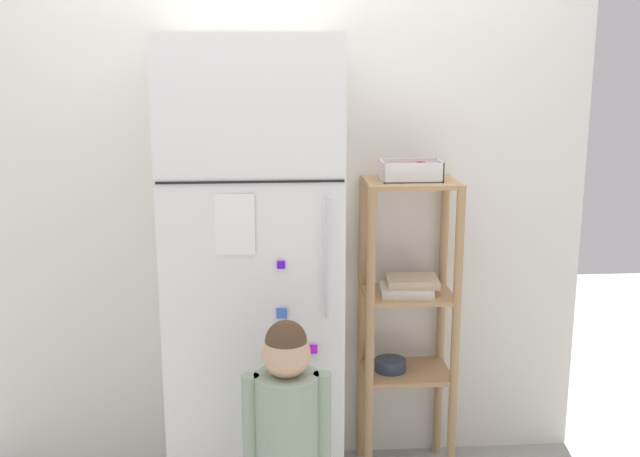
{
  "coord_description": "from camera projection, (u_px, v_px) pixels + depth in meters",
  "views": [
    {
      "loc": [
        -0.05,
        -2.93,
        1.8
      ],
      "look_at": [
        0.16,
        0.02,
        1.11
      ],
      "focal_mm": 44.37,
      "sensor_mm": 36.0,
      "label": 1
    }
  ],
  "objects": [
    {
      "name": "kitchen_wall_back",
      "position": [
        278.0,
        198.0,
        3.32
      ],
      "size": [
        2.63,
        0.03,
        2.34
      ],
      "primitive_type": "cube",
      "color": "silver",
      "rests_on": "ground"
    },
    {
      "name": "child_standing",
      "position": [
        287.0,
        424.0,
        2.65
      ],
      "size": [
        0.3,
        0.22,
        0.93
      ],
      "color": "#4B5138",
      "rests_on": "ground"
    },
    {
      "name": "pantry_shelf_unit",
      "position": [
        407.0,
        309.0,
        3.28
      ],
      "size": [
        0.38,
        0.3,
        1.27
      ],
      "color": "tan",
      "rests_on": "ground"
    },
    {
      "name": "fruit_bin",
      "position": [
        412.0,
        172.0,
        3.13
      ],
      "size": [
        0.24,
        0.14,
        0.08
      ],
      "color": "white",
      "rests_on": "pantry_shelf_unit"
    },
    {
      "name": "refrigerator",
      "position": [
        254.0,
        278.0,
        3.06
      ],
      "size": [
        0.65,
        0.61,
        1.84
      ],
      "color": "white",
      "rests_on": "ground"
    }
  ]
}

